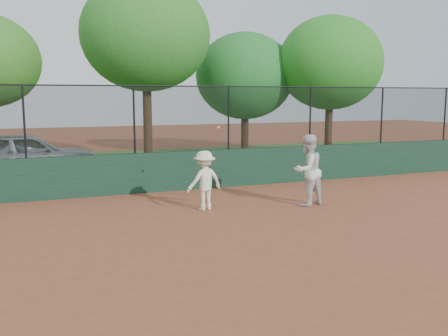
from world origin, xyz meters
name	(u,v)px	position (x,y,z in m)	size (l,w,h in m)	color
ground	(229,247)	(0.00, 0.00, 0.00)	(80.00, 80.00, 0.00)	brown
back_wall	(152,172)	(0.00, 6.00, 0.60)	(26.00, 0.20, 1.20)	#1C3D29
grass_strip	(117,166)	(0.00, 12.00, 0.00)	(36.00, 12.00, 0.01)	#2F531A
parked_car	(26,155)	(-3.49, 10.18, 0.83)	(1.96, 4.88, 1.66)	#A8ACB2
player_second	(308,170)	(3.36, 2.64, 0.94)	(0.92, 0.72, 1.89)	silver
player_main	(204,180)	(0.66, 3.18, 0.76)	(1.08, 0.77, 2.15)	#F0EFCB
fence_assembly	(150,118)	(-0.03, 6.00, 2.24)	(26.00, 0.06, 2.00)	black
tree_2	(146,35)	(1.22, 11.48, 5.29)	(5.21, 4.73, 7.55)	#472F19
tree_3	(245,76)	(6.34, 13.16, 3.81)	(4.71, 4.28, 5.85)	#3F2915
tree_4	(330,63)	(9.77, 11.21, 4.38)	(4.97, 4.51, 6.53)	#4C311B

